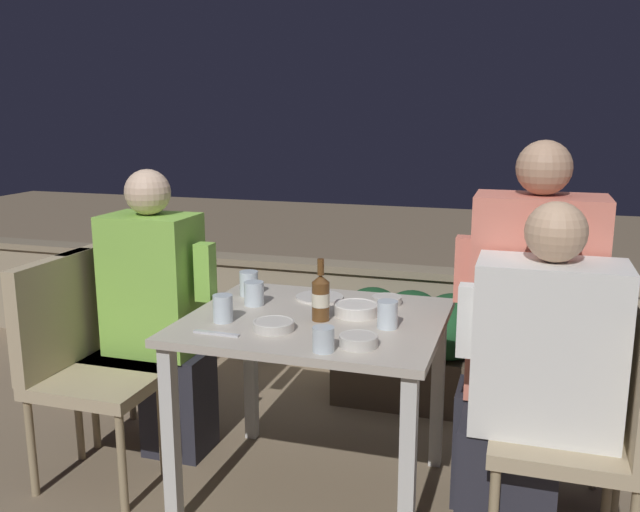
# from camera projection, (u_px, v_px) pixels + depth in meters

# --- Properties ---
(ground_plane) EXTENTS (16.00, 16.00, 0.00)m
(ground_plane) POSITION_uv_depth(u_px,v_px,m) (315.00, 492.00, 2.67)
(ground_plane) COLOR #847056
(parapet_wall) EXTENTS (9.00, 0.18, 0.61)m
(parapet_wall) POSITION_uv_depth(u_px,v_px,m) (388.00, 317.00, 3.89)
(parapet_wall) COLOR gray
(parapet_wall) RESTS_ON ground_plane
(dining_table) EXTENTS (0.94, 0.82, 0.72)m
(dining_table) POSITION_uv_depth(u_px,v_px,m) (315.00, 342.00, 2.53)
(dining_table) COLOR #BCB2A3
(dining_table) RESTS_ON ground_plane
(planter_hedge) EXTENTS (0.74, 0.47, 0.58)m
(planter_hedge) POSITION_uv_depth(u_px,v_px,m) (410.00, 340.00, 3.44)
(planter_hedge) COLOR brown
(planter_hedge) RESTS_ON ground_plane
(chair_left_near) EXTENTS (0.47, 0.46, 0.90)m
(chair_left_near) POSITION_uv_depth(u_px,v_px,m) (79.00, 350.00, 2.69)
(chair_left_near) COLOR tan
(chair_left_near) RESTS_ON ground_plane
(chair_left_far) EXTENTS (0.47, 0.46, 0.90)m
(chair_left_far) POSITION_uv_depth(u_px,v_px,m) (120.00, 328.00, 2.97)
(chair_left_far) COLOR tan
(chair_left_far) RESTS_ON ground_plane
(person_green_blouse) EXTENTS (0.47, 0.26, 1.24)m
(person_green_blouse) POSITION_uv_depth(u_px,v_px,m) (161.00, 313.00, 2.89)
(person_green_blouse) COLOR #282833
(person_green_blouse) RESTS_ON ground_plane
(chair_right_near) EXTENTS (0.47, 0.46, 0.90)m
(chair_right_near) POSITION_uv_depth(u_px,v_px,m) (600.00, 411.00, 2.15)
(chair_right_near) COLOR tan
(chair_right_near) RESTS_ON ground_plane
(person_white_polo) EXTENTS (0.51, 0.26, 1.20)m
(person_white_polo) POSITION_uv_depth(u_px,v_px,m) (533.00, 386.00, 2.20)
(person_white_polo) COLOR #282833
(person_white_polo) RESTS_ON ground_plane
(chair_right_far) EXTENTS (0.47, 0.46, 0.90)m
(chair_right_far) POSITION_uv_depth(u_px,v_px,m) (580.00, 377.00, 2.42)
(chair_right_far) COLOR tan
(chair_right_far) RESTS_ON ground_plane
(person_coral_top) EXTENTS (0.51, 0.26, 1.38)m
(person_coral_top) POSITION_uv_depth(u_px,v_px,m) (524.00, 332.00, 2.45)
(person_coral_top) COLOR #282833
(person_coral_top) RESTS_ON ground_plane
(beer_bottle) EXTENTS (0.07, 0.07, 0.23)m
(beer_bottle) POSITION_uv_depth(u_px,v_px,m) (321.00, 297.00, 2.46)
(beer_bottle) COLOR brown
(beer_bottle) RESTS_ON dining_table
(plate_0) EXTENTS (0.19, 0.19, 0.01)m
(plate_0) POSITION_uv_depth(u_px,v_px,m) (320.00, 297.00, 2.76)
(plate_0) COLOR silver
(plate_0) RESTS_ON dining_table
(bowl_0) EXTENTS (0.13, 0.13, 0.04)m
(bowl_0) POSITION_uv_depth(u_px,v_px,m) (359.00, 340.00, 2.20)
(bowl_0) COLOR beige
(bowl_0) RESTS_ON dining_table
(bowl_1) EXTENTS (0.15, 0.15, 0.03)m
(bowl_1) POSITION_uv_depth(u_px,v_px,m) (274.00, 325.00, 2.36)
(bowl_1) COLOR beige
(bowl_1) RESTS_ON dining_table
(bowl_2) EXTENTS (0.12, 0.12, 0.03)m
(bowl_2) POSITION_uv_depth(u_px,v_px,m) (387.00, 299.00, 2.68)
(bowl_2) COLOR beige
(bowl_2) RESTS_ON dining_table
(bowl_3) EXTENTS (0.17, 0.17, 0.04)m
(bowl_3) POSITION_uv_depth(u_px,v_px,m) (356.00, 308.00, 2.53)
(bowl_3) COLOR silver
(bowl_3) RESTS_ON dining_table
(glass_cup_0) EXTENTS (0.07, 0.07, 0.10)m
(glass_cup_0) POSITION_uv_depth(u_px,v_px,m) (223.00, 308.00, 2.45)
(glass_cup_0) COLOR silver
(glass_cup_0) RESTS_ON dining_table
(glass_cup_1) EXTENTS (0.07, 0.07, 0.10)m
(glass_cup_1) POSITION_uv_depth(u_px,v_px,m) (388.00, 314.00, 2.38)
(glass_cup_1) COLOR silver
(glass_cup_1) RESTS_ON dining_table
(glass_cup_2) EXTENTS (0.07, 0.07, 0.08)m
(glass_cup_2) POSITION_uv_depth(u_px,v_px,m) (323.00, 339.00, 2.15)
(glass_cup_2) COLOR silver
(glass_cup_2) RESTS_ON dining_table
(glass_cup_3) EXTENTS (0.08, 0.08, 0.09)m
(glass_cup_3) POSITION_uv_depth(u_px,v_px,m) (254.00, 293.00, 2.66)
(glass_cup_3) COLOR silver
(glass_cup_3) RESTS_ON dining_table
(glass_cup_4) EXTENTS (0.08, 0.08, 0.10)m
(glass_cup_4) POSITION_uv_depth(u_px,v_px,m) (249.00, 283.00, 2.79)
(glass_cup_4) COLOR silver
(glass_cup_4) RESTS_ON dining_table
(fork_0) EXTENTS (0.17, 0.02, 0.01)m
(fork_0) POSITION_uv_depth(u_px,v_px,m) (216.00, 333.00, 2.32)
(fork_0) COLOR silver
(fork_0) RESTS_ON dining_table
(potted_plant) EXTENTS (0.33, 0.33, 0.74)m
(potted_plant) POSITION_uv_depth(u_px,v_px,m) (101.00, 307.00, 3.58)
(potted_plant) COLOR #9E5638
(potted_plant) RESTS_ON ground_plane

